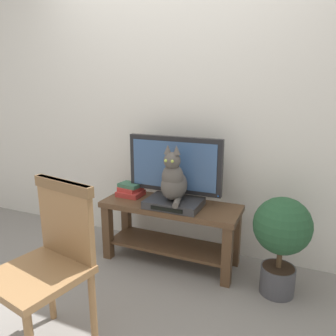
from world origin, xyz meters
The scene contains 9 objects.
ground_plane centered at (0.00, 0.00, 0.00)m, with size 12.00×12.00×0.00m, color gray.
back_wall centered at (0.00, 0.87, 1.40)m, with size 7.00×0.12×2.80m, color silver.
tv_stand centered at (0.07, 0.49, 0.35)m, with size 1.12×0.41×0.51m.
tv centered at (0.07, 0.57, 0.79)m, with size 0.79×0.20×0.53m.
media_box centered at (0.12, 0.44, 0.54)m, with size 0.43×0.31×0.06m.
cat centered at (0.12, 0.43, 0.73)m, with size 0.20×0.31×0.44m.
wooden_chair centered at (-0.18, -0.57, 0.55)m, with size 0.51×0.51×0.93m.
book_stack centered at (-0.33, 0.54, 0.56)m, with size 0.22×0.21×0.11m.
potted_plant centered at (0.93, 0.39, 0.44)m, with size 0.39×0.39×0.71m.
Camera 1 is at (1.00, -1.74, 1.42)m, focal length 34.06 mm.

